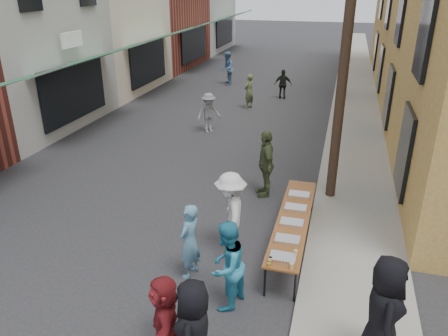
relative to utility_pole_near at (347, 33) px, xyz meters
The scene contains 26 objects.
ground 6.91m from the utility_pole_near, 145.10° to the right, with size 120.00×120.00×0.00m, color #28282B.
sidewalk 12.82m from the utility_pole_near, 86.66° to the left, with size 2.20×60.00×0.10m, color gray.
storefront_row 18.65m from the utility_pole_near, 140.09° to the left, with size 8.00×37.00×9.00m.
utility_pole_near is the anchor object (origin of this frame).
utility_pole_mid 12.00m from the utility_pole_near, 90.00° to the left, with size 0.26×0.26×9.00m, color #2D2116.
serving_table 4.73m from the utility_pole_near, 105.02° to the right, with size 0.70×4.00×0.75m.
catering_tray_sausage 5.79m from the utility_pole_near, 99.49° to the right, with size 0.50×0.33×0.08m, color maroon.
catering_tray_foil_b 5.31m from the utility_pole_near, 101.11° to the right, with size 0.50×0.33×0.08m, color #B2B2B7.
catering_tray_buns 4.85m from the utility_pole_near, 103.59° to the right, with size 0.50×0.33×0.08m, color tan.
catering_tray_foil_d 4.44m from the utility_pole_near, 107.45° to the right, with size 0.50×0.33×0.08m, color #B2B2B7.
catering_tray_buns_end 4.12m from the utility_pole_near, 114.19° to the right, with size 0.50×0.33×0.08m, color tan.
condiment_jar_a 6.05m from the utility_pole_near, 101.50° to the right, with size 0.07×0.07×0.08m, color #A57F26.
condiment_jar_b 5.97m from the utility_pole_near, 101.75° to the right, with size 0.07×0.07×0.08m, color #A57F26.
condiment_jar_c 5.89m from the utility_pole_near, 102.00° to the right, with size 0.07×0.07×0.08m, color #A57F26.
cup_stack 5.94m from the utility_pole_near, 96.56° to the right, with size 0.08×0.08×0.12m, color tan.
guest_front_a 7.88m from the utility_pole_near, 103.93° to the right, with size 0.89×0.58×1.82m, color black.
guest_front_b 6.28m from the utility_pole_near, 121.15° to the right, with size 0.60×0.39×1.64m, color teal.
guest_front_c 6.42m from the utility_pole_near, 108.34° to the right, with size 0.86×0.67×1.78m, color teal.
guest_front_d 5.23m from the utility_pole_near, 122.52° to the right, with size 1.23×0.71×1.90m, color silver.
guest_front_e 3.99m from the utility_pole_near, behind, with size 1.13×0.47×1.92m, color #475430.
guest_queue_back 7.84m from the utility_pole_near, 109.19° to the right, with size 1.47×0.47×1.58m, color maroon.
server 6.82m from the utility_pole_near, 80.43° to the right, with size 0.95×0.62×1.95m, color black.
passerby_left 7.81m from the utility_pole_near, 137.09° to the left, with size 1.03×0.59×1.59m, color slate.
passerby_mid 11.82m from the utility_pole_near, 105.26° to the left, with size 0.88×0.37×1.50m, color black.
passerby_right 10.25m from the utility_pole_near, 116.36° to the left, with size 0.59×0.39×1.62m, color #516138.
passerby_far 15.21m from the utility_pole_near, 116.42° to the left, with size 0.92×0.71×1.89m, color #5379A1.
Camera 1 is at (4.34, -8.41, 5.69)m, focal length 35.00 mm.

